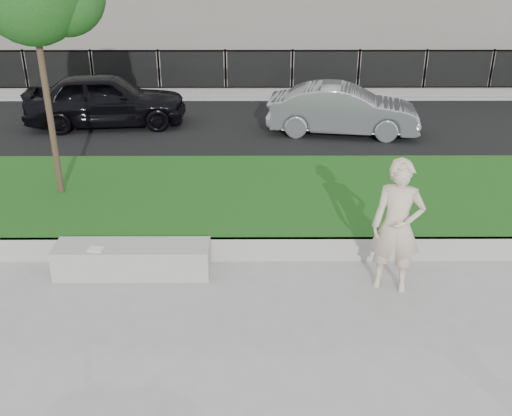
{
  "coord_description": "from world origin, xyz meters",
  "views": [
    {
      "loc": [
        0.32,
        -6.99,
        4.59
      ],
      "look_at": [
        0.36,
        1.2,
        0.86
      ],
      "focal_mm": 40.0,
      "sensor_mm": 36.0,
      "label": 1
    }
  ],
  "objects_px": {
    "man": "(397,227)",
    "car_dark": "(106,99)",
    "stone_bench": "(133,259)",
    "car_silver": "(343,110)",
    "book": "(96,249)"
  },
  "relations": [
    {
      "from": "stone_bench",
      "to": "car_silver",
      "type": "distance_m",
      "value": 8.37
    },
    {
      "from": "man",
      "to": "car_silver",
      "type": "distance_m",
      "value": 7.63
    },
    {
      "from": "stone_bench",
      "to": "book",
      "type": "relative_size",
      "value": 10.98
    },
    {
      "from": "book",
      "to": "stone_bench",
      "type": "bearing_deg",
      "value": 23.28
    },
    {
      "from": "man",
      "to": "book",
      "type": "height_order",
      "value": "man"
    },
    {
      "from": "car_silver",
      "to": "book",
      "type": "bearing_deg",
      "value": 156.08
    },
    {
      "from": "car_silver",
      "to": "man",
      "type": "bearing_deg",
      "value": -173.65
    },
    {
      "from": "stone_bench",
      "to": "man",
      "type": "distance_m",
      "value": 3.99
    },
    {
      "from": "man",
      "to": "car_dark",
      "type": "distance_m",
      "value": 10.4
    },
    {
      "from": "book",
      "to": "man",
      "type": "bearing_deg",
      "value": 4.01
    },
    {
      "from": "stone_bench",
      "to": "man",
      "type": "bearing_deg",
      "value": -6.02
    },
    {
      "from": "man",
      "to": "car_dark",
      "type": "height_order",
      "value": "man"
    },
    {
      "from": "stone_bench",
      "to": "book",
      "type": "height_order",
      "value": "book"
    },
    {
      "from": "stone_bench",
      "to": "car_dark",
      "type": "xyz_separation_m",
      "value": [
        -2.23,
        7.99,
        0.54
      ]
    },
    {
      "from": "car_dark",
      "to": "stone_bench",
      "type": "bearing_deg",
      "value": -170.8
    }
  ]
}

